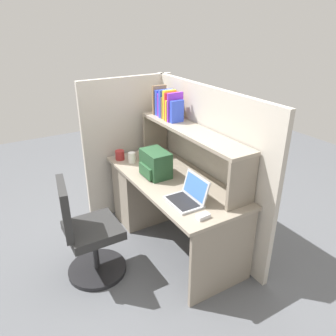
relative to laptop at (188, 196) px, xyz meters
name	(u,v)px	position (x,y,z in m)	size (l,w,h in m)	color
ground_plane	(172,241)	(-0.43, 0.11, -0.78)	(8.00, 8.00, 0.00)	#595B60
desk	(154,191)	(-0.82, 0.11, -0.38)	(1.60, 0.70, 0.73)	gray
cubicle_partition_rear	(205,166)	(-0.43, 0.49, -0.01)	(1.84, 0.05, 1.55)	#BCB5A8
cubicle_partition_left	(130,147)	(-1.28, 0.06, -0.01)	(0.05, 1.06, 1.55)	#BCB5A8
overhead_hutch	(191,139)	(-0.43, 0.31, 0.30)	(1.44, 0.28, 0.45)	gray
reference_books_on_shelf	(168,105)	(-0.86, 0.32, 0.53)	(0.39, 0.17, 0.30)	olive
laptop	(188,196)	(0.00, 0.00, 0.00)	(0.31, 0.26, 0.22)	#B7BABF
backpack	(155,164)	(-0.57, 0.01, 0.07)	(0.30, 0.22, 0.25)	#264C2D
computer_mouse	(203,216)	(0.26, -0.04, -0.03)	(0.06, 0.10, 0.03)	silver
paper_cup	(132,157)	(-0.96, -0.05, 0.00)	(0.08, 0.08, 0.11)	white
tissue_box	(148,157)	(-0.89, 0.10, 0.00)	(0.22, 0.12, 0.10)	#BFB299
snack_canister	(120,155)	(-1.10, -0.13, 0.00)	(0.10, 0.10, 0.10)	maroon
office_chair	(87,237)	(-0.42, -0.75, -0.39)	(0.52, 0.52, 0.93)	black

